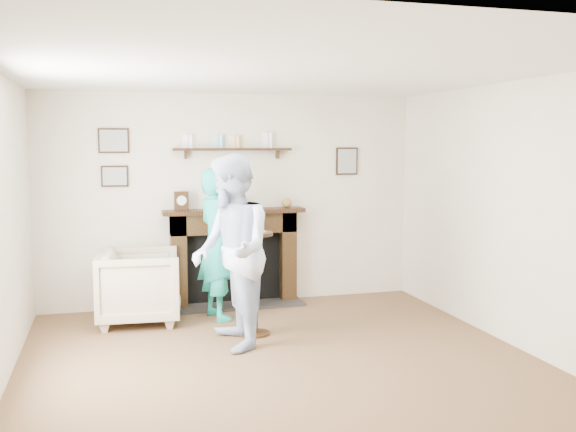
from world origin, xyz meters
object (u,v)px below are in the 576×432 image
object	(u,v)px
woman	(218,318)
pedestal_table	(254,263)
armchair	(140,322)
man	(232,347)

from	to	relation	value
woman	pedestal_table	world-z (taller)	pedestal_table
armchair	woman	distance (m)	0.84
armchair	woman	xyz separation A→B (m)	(0.83, -0.07, 0.00)
armchair	pedestal_table	world-z (taller)	pedestal_table
pedestal_table	woman	bearing A→B (deg)	109.85
man	pedestal_table	distance (m)	0.86
woman	man	bearing A→B (deg)	162.30
man	pedestal_table	size ratio (longest dim) A/B	1.53
pedestal_table	armchair	bearing A→B (deg)	144.48
man	pedestal_table	xyz separation A→B (m)	(0.29, 0.34, 0.74)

